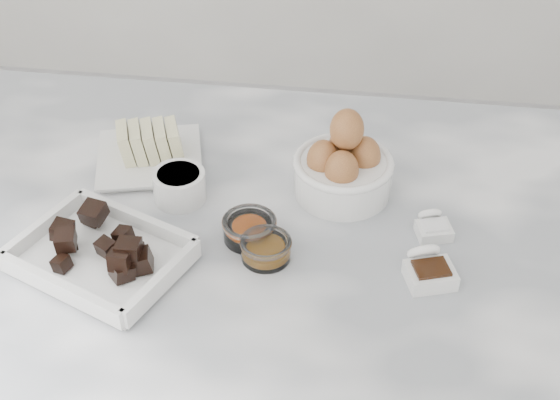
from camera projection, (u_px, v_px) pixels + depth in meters
The scene contains 9 objects.
marble_slab at pixel (264, 244), 1.13m from camera, with size 1.20×0.80×0.04m, color white.
chocolate_dish at pixel (100, 251), 1.05m from camera, with size 0.27×0.24×0.06m.
butter_plate at pixel (147, 150), 1.24m from camera, with size 0.20×0.20×0.07m.
sugar_ramekin at pixel (179, 185), 1.17m from camera, with size 0.08×0.08×0.05m.
egg_bowl at pixel (343, 167), 1.17m from camera, with size 0.15×0.15×0.15m.
honey_bowl at pixel (266, 249), 1.07m from camera, with size 0.07×0.07×0.03m.
zest_bowl at pixel (249, 228), 1.10m from camera, with size 0.08×0.08×0.03m.
vanilla_spoon at pixel (429, 269), 1.04m from camera, with size 0.08×0.09×0.05m.
salt_spoon at pixel (433, 226), 1.11m from camera, with size 0.06×0.07×0.04m.
Camera 1 is at (0.14, -0.83, 1.68)m, focal length 50.00 mm.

